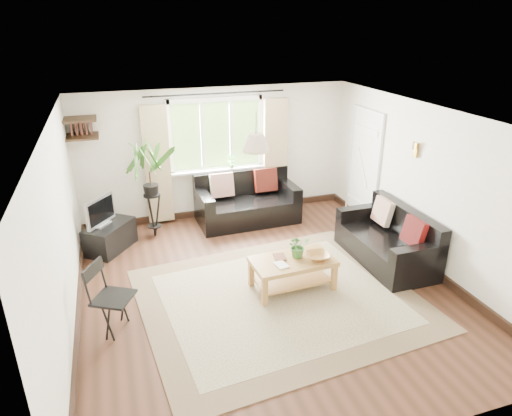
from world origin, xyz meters
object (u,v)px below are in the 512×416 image
object	(u,v)px
coffee_table	(292,274)
tv_stand	(110,237)
sofa_back	(247,200)
sofa_right	(386,238)
folding_chair	(114,299)
palm_stand	(151,191)

from	to	relation	value
coffee_table	tv_stand	world-z (taller)	coffee_table
sofa_back	sofa_right	world-z (taller)	sofa_back
coffee_table	folding_chair	world-z (taller)	folding_chair
sofa_right	coffee_table	bearing A→B (deg)	-81.00
sofa_back	palm_stand	bearing A→B (deg)	-178.67
sofa_right	tv_stand	xyz separation A→B (m)	(-4.04, 1.72, -0.17)
folding_chair	coffee_table	bearing A→B (deg)	-55.75
tv_stand	folding_chair	xyz separation A→B (m)	(0.01, -2.21, 0.22)
tv_stand	folding_chair	distance (m)	2.22
coffee_table	palm_stand	size ratio (longest dim) A/B	0.68
sofa_right	sofa_back	bearing A→B (deg)	-143.66
sofa_right	tv_stand	distance (m)	4.39
sofa_back	coffee_table	size ratio (longest dim) A/B	1.61
palm_stand	coffee_table	bearing A→B (deg)	-54.63
tv_stand	palm_stand	distance (m)	1.00
sofa_back	palm_stand	size ratio (longest dim) A/B	1.10
coffee_table	palm_stand	distance (m)	2.88
palm_stand	folding_chair	xyz separation A→B (m)	(-0.74, -2.50, -0.38)
sofa_back	sofa_right	size ratio (longest dim) A/B	1.07
coffee_table	folding_chair	distance (m)	2.38
coffee_table	folding_chair	bearing A→B (deg)	-175.02
sofa_right	tv_stand	bearing A→B (deg)	-113.76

